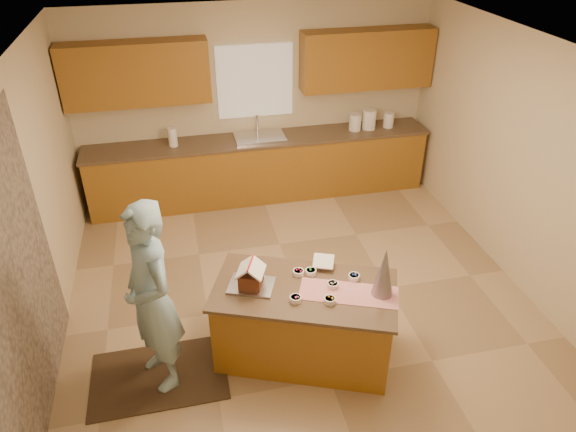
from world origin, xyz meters
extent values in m
plane|color=tan|center=(0.00, 0.00, 0.00)|extent=(5.50, 5.50, 0.00)
plane|color=silver|center=(0.00, 0.00, 2.70)|extent=(5.50, 5.50, 0.00)
plane|color=beige|center=(0.00, 2.75, 1.35)|extent=(5.50, 5.50, 0.00)
plane|color=beige|center=(-2.50, 0.00, 1.35)|extent=(5.50, 5.50, 0.00)
plane|color=beige|center=(2.50, 0.00, 1.35)|extent=(5.50, 5.50, 0.00)
plane|color=gray|center=(-2.48, -0.80, 1.25)|extent=(0.00, 2.50, 2.50)
cube|color=white|center=(0.00, 2.72, 1.65)|extent=(1.05, 0.03, 1.00)
cube|color=#915A1E|center=(0.00, 2.45, 0.44)|extent=(4.80, 0.60, 0.88)
cube|color=brown|center=(0.00, 2.45, 0.90)|extent=(4.85, 0.63, 0.04)
cube|color=#94581F|center=(-1.55, 2.57, 1.90)|extent=(1.85, 0.35, 0.80)
cube|color=#94581F|center=(1.55, 2.57, 1.90)|extent=(1.85, 0.35, 0.80)
cube|color=silver|center=(0.00, 2.45, 0.89)|extent=(0.70, 0.45, 0.12)
cylinder|color=silver|center=(0.00, 2.63, 1.06)|extent=(0.03, 0.03, 0.28)
cube|color=#915A1E|center=(-0.16, -0.76, 0.39)|extent=(1.77, 1.33, 0.78)
cube|color=brown|center=(-0.16, -0.76, 0.79)|extent=(1.86, 1.42, 0.04)
cube|color=#B50C17|center=(0.21, -0.91, 0.81)|extent=(0.94, 0.62, 0.01)
cube|color=silver|center=(-0.63, -0.62, 0.82)|extent=(0.49, 0.43, 0.02)
cube|color=white|center=(0.09, -0.50, 0.89)|extent=(0.24, 0.21, 0.08)
cone|color=#ADABB8|center=(0.49, -0.98, 1.05)|extent=(0.25, 0.25, 0.49)
cube|color=black|center=(-1.55, -0.75, 0.01)|extent=(1.25, 0.81, 0.01)
imported|color=#91BCCE|center=(-1.50, -0.75, 0.93)|extent=(0.68, 0.79, 1.84)
cylinder|color=white|center=(1.40, 2.45, 1.04)|extent=(0.17, 0.17, 0.24)
cylinder|color=white|center=(1.61, 2.45, 1.06)|extent=(0.20, 0.20, 0.28)
cylinder|color=white|center=(1.91, 2.45, 1.03)|extent=(0.15, 0.15, 0.22)
cylinder|color=white|center=(-1.19, 2.45, 1.05)|extent=(0.12, 0.12, 0.26)
cube|color=#5E3018|center=(-0.63, -0.62, 0.90)|extent=(0.26, 0.27, 0.14)
cube|color=white|center=(-0.68, -0.60, 1.02)|extent=(0.21, 0.28, 0.11)
cube|color=white|center=(-0.57, -0.64, 1.02)|extent=(0.21, 0.28, 0.11)
cylinder|color=red|center=(-0.63, -0.62, 1.07)|extent=(0.11, 0.24, 0.02)
cylinder|color=white|center=(0.09, -0.80, 0.84)|extent=(0.11, 0.11, 0.05)
cylinder|color=blue|center=(0.32, -0.73, 0.84)|extent=(0.11, 0.11, 0.05)
cylinder|color=gold|center=(0.01, -0.99, 0.84)|extent=(0.11, 0.11, 0.05)
cylinder|color=green|center=(-0.05, -0.56, 0.84)|extent=(0.11, 0.11, 0.05)
cylinder|color=pink|center=(-0.28, -0.91, 0.84)|extent=(0.11, 0.11, 0.05)
cylinder|color=#ED295E|center=(-0.17, -0.55, 0.84)|extent=(0.11, 0.11, 0.05)
camera|label=1|loc=(-1.13, -4.39, 3.89)|focal=33.13mm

